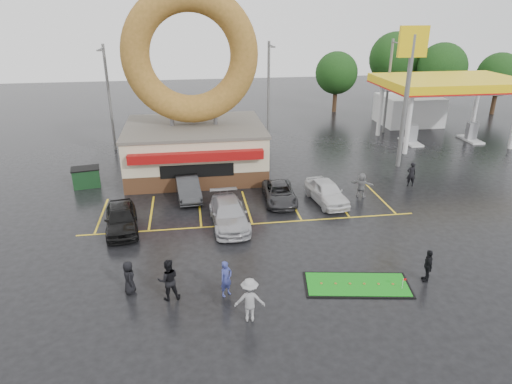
{
  "coord_description": "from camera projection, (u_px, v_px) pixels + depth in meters",
  "views": [
    {
      "loc": [
        -3.34,
        -20.5,
        12.03
      ],
      "look_at": [
        0.16,
        3.0,
        2.2
      ],
      "focal_mm": 32.0,
      "sensor_mm": 36.0,
      "label": 1
    }
  ],
  "objects": [
    {
      "name": "car_black",
      "position": [
        121.0,
        218.0,
        25.89
      ],
      "size": [
        2.32,
        4.56,
        1.49
      ],
      "primitive_type": "imported",
      "rotation": [
        0.0,
        0.0,
        0.13
      ],
      "color": "black",
      "rests_on": "ground"
    },
    {
      "name": "car_dgrey",
      "position": [
        188.0,
        188.0,
        30.34
      ],
      "size": [
        1.86,
        4.32,
        1.38
      ],
      "primitive_type": "imported",
      "rotation": [
        0.0,
        0.0,
        0.1
      ],
      "color": "#2C2C2E",
      "rests_on": "ground"
    },
    {
      "name": "person_blackjkt",
      "position": [
        168.0,
        280.0,
        19.75
      ],
      "size": [
        1.03,
        0.85,
        1.93
      ],
      "primitive_type": "imported",
      "rotation": [
        0.0,
        0.0,
        3.27
      ],
      "color": "black",
      "rests_on": "ground"
    },
    {
      "name": "dumpster",
      "position": [
        86.0,
        178.0,
        32.21
      ],
      "size": [
        1.99,
        1.51,
        1.3
      ],
      "primitive_type": "cube",
      "rotation": [
        0.0,
        0.0,
        0.18
      ],
      "color": "#163A1C",
      "rests_on": "ground"
    },
    {
      "name": "person_bystander",
      "position": [
        129.0,
        278.0,
        20.21
      ],
      "size": [
        0.67,
        0.87,
        1.59
      ],
      "primitive_type": "imported",
      "rotation": [
        0.0,
        0.0,
        1.8
      ],
      "color": "black",
      "rests_on": "ground"
    },
    {
      "name": "car_white",
      "position": [
        327.0,
        192.0,
        29.57
      ],
      "size": [
        2.28,
        4.49,
        1.46
      ],
      "primitive_type": "imported",
      "rotation": [
        0.0,
        0.0,
        0.13
      ],
      "color": "silver",
      "rests_on": "ground"
    },
    {
      "name": "tree_far_c",
      "position": [
        395.0,
        58.0,
        55.63
      ],
      "size": [
        6.3,
        6.3,
        9.0
      ],
      "color": "#332114",
      "rests_on": "ground"
    },
    {
      "name": "gas_station",
      "position": [
        431.0,
        96.0,
        44.24
      ],
      "size": [
        12.3,
        13.65,
        5.9
      ],
      "color": "silver",
      "rests_on": "ground"
    },
    {
      "name": "person_walker_far",
      "position": [
        411.0,
        174.0,
        32.19
      ],
      "size": [
        0.69,
        0.5,
        1.77
      ],
      "primitive_type": "imported",
      "rotation": [
        0.0,
        0.0,
        3.01
      ],
      "color": "black",
      "rests_on": "ground"
    },
    {
      "name": "streetlight_mid",
      "position": [
        269.0,
        89.0,
        41.62
      ],
      "size": [
        0.4,
        2.21,
        9.0
      ],
      "color": "slate",
      "rests_on": "ground"
    },
    {
      "name": "tree_far_a",
      "position": [
        442.0,
        68.0,
        52.77
      ],
      "size": [
        5.6,
        5.6,
        8.0
      ],
      "color": "#332114",
      "rests_on": "ground"
    },
    {
      "name": "streetlight_right",
      "position": [
        389.0,
        84.0,
        44.17
      ],
      "size": [
        0.4,
        2.21,
        9.0
      ],
      "color": "slate",
      "rests_on": "ground"
    },
    {
      "name": "person_cameraman",
      "position": [
        428.0,
        265.0,
        21.12
      ],
      "size": [
        0.63,
        1.01,
        1.61
      ],
      "primitive_type": "imported",
      "rotation": [
        0.0,
        0.0,
        -1.84
      ],
      "color": "black",
      "rests_on": "ground"
    },
    {
      "name": "donut_shop",
      "position": [
        194.0,
        115.0,
        33.53
      ],
      "size": [
        10.2,
        8.7,
        13.5
      ],
      "color": "#472B19",
      "rests_on": "ground"
    },
    {
      "name": "tree_far_b",
      "position": [
        499.0,
        75.0,
        52.01
      ],
      "size": [
        4.9,
        4.9,
        7.0
      ],
      "color": "#332114",
      "rests_on": "ground"
    },
    {
      "name": "putting_green",
      "position": [
        357.0,
        285.0,
        21.03
      ],
      "size": [
        5.1,
        2.84,
        0.6
      ],
      "color": "black",
      "rests_on": "ground"
    },
    {
      "name": "car_silver",
      "position": [
        229.0,
        214.0,
        26.53
      ],
      "size": [
        2.24,
        5.04,
        1.44
      ],
      "primitive_type": "imported",
      "rotation": [
        0.0,
        0.0,
        0.05
      ],
      "color": "#AFAEB4",
      "rests_on": "ground"
    },
    {
      "name": "person_walker_near",
      "position": [
        361.0,
        185.0,
        30.4
      ],
      "size": [
        1.57,
        1.28,
        1.68
      ],
      "primitive_type": "imported",
      "rotation": [
        0.0,
        0.0,
        2.56
      ],
      "color": "gray",
      "rests_on": "ground"
    },
    {
      "name": "streetlight_left",
      "position": [
        109.0,
        96.0,
        38.8
      ],
      "size": [
        0.4,
        2.21,
        9.0
      ],
      "color": "slate",
      "rests_on": "ground"
    },
    {
      "name": "person_hoodie",
      "position": [
        250.0,
        300.0,
        18.39
      ],
      "size": [
        1.33,
        0.87,
        1.93
      ],
      "primitive_type": "imported",
      "rotation": [
        0.0,
        0.0,
        3.02
      ],
      "color": "gray",
      "rests_on": "ground"
    },
    {
      "name": "tree_far_d",
      "position": [
        336.0,
        73.0,
        53.21
      ],
      "size": [
        4.9,
        4.9,
        7.0
      ],
      "color": "#332114",
      "rests_on": "ground"
    },
    {
      "name": "ground",
      "position": [
        261.0,
        253.0,
        23.79
      ],
      "size": [
        120.0,
        120.0,
        0.0
      ],
      "primitive_type": "plane",
      "color": "black",
      "rests_on": "ground"
    },
    {
      "name": "person_blue",
      "position": [
        226.0,
        279.0,
        20.04
      ],
      "size": [
        0.74,
        0.69,
        1.69
      ],
      "primitive_type": "imported",
      "rotation": [
        0.0,
        0.0,
        0.63
      ],
      "color": "navy",
      "rests_on": "ground"
    },
    {
      "name": "shell_sign",
      "position": [
        410.0,
        72.0,
        33.71
      ],
      "size": [
        2.2,
        0.36,
        10.6
      ],
      "color": "slate",
      "rests_on": "ground"
    },
    {
      "name": "car_grey",
      "position": [
        279.0,
        193.0,
        29.74
      ],
      "size": [
        2.18,
        4.34,
        1.18
      ],
      "primitive_type": "imported",
      "rotation": [
        0.0,
        0.0,
        -0.05
      ],
      "color": "#2D2D2F",
      "rests_on": "ground"
    }
  ]
}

